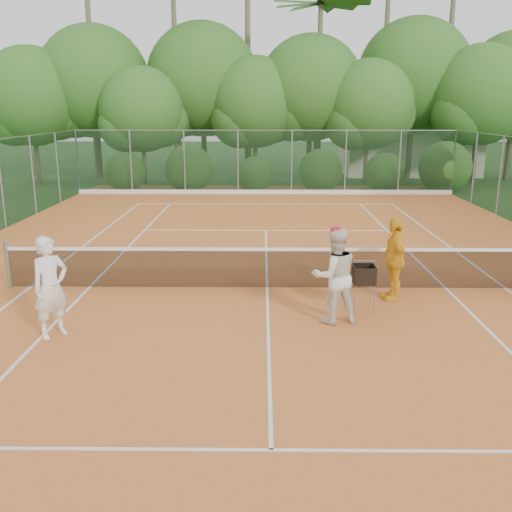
{
  "coord_description": "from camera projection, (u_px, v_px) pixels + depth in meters",
  "views": [
    {
      "loc": [
        -0.12,
        -12.49,
        4.04
      ],
      "look_at": [
        -0.24,
        -1.2,
        1.1
      ],
      "focal_mm": 40.0,
      "sensor_mm": 36.0,
      "label": 1
    }
  ],
  "objects": [
    {
      "name": "stray_ball_c",
      "position": [
        373.0,
        217.0,
        21.46
      ],
      "size": [
        0.07,
        0.07,
        0.07
      ],
      "primitive_type": "sphere",
      "color": "yellow",
      "rests_on": "clay_court"
    },
    {
      "name": "tropical_treeline",
      "position": [
        291.0,
        88.0,
        31.37
      ],
      "size": [
        32.1,
        8.49,
        15.03
      ],
      "color": "brown",
      "rests_on": "ground"
    },
    {
      "name": "tennis_net",
      "position": [
        267.0,
        267.0,
        12.97
      ],
      "size": [
        11.97,
        0.1,
        1.1
      ],
      "color": "gray",
      "rests_on": "clay_court"
    },
    {
      "name": "player_yellow",
      "position": [
        394.0,
        259.0,
        12.14
      ],
      "size": [
        0.53,
        1.09,
        1.81
      ],
      "primitive_type": "imported",
      "rotation": [
        0.0,
        0.0,
        -1.48
      ],
      "color": "yellow",
      "rests_on": "clay_court"
    },
    {
      "name": "court_markings",
      "position": [
        267.0,
        288.0,
        13.09
      ],
      "size": [
        11.03,
        23.83,
        0.01
      ],
      "color": "white",
      "rests_on": "clay_court"
    },
    {
      "name": "stray_ball_b",
      "position": [
        232.0,
        210.0,
        22.99
      ],
      "size": [
        0.07,
        0.07,
        0.07
      ],
      "primitive_type": "sphere",
      "color": "#BEDE33",
      "rests_on": "clay_court"
    },
    {
      "name": "clay_court",
      "position": [
        267.0,
        289.0,
        13.1
      ],
      "size": [
        18.0,
        36.0,
        0.02
      ],
      "primitive_type": "cube",
      "color": "orange",
      "rests_on": "ground"
    },
    {
      "name": "fence_back",
      "position": [
        265.0,
        162.0,
        27.23
      ],
      "size": [
        18.07,
        0.07,
        3.0
      ],
      "color": "#19381E",
      "rests_on": "clay_court"
    },
    {
      "name": "stray_ball_a",
      "position": [
        204.0,
        213.0,
        22.35
      ],
      "size": [
        0.07,
        0.07,
        0.07
      ],
      "primitive_type": "sphere",
      "color": "#AFCD2F",
      "rests_on": "clay_court"
    },
    {
      "name": "ground",
      "position": [
        267.0,
        289.0,
        13.1
      ],
      "size": [
        120.0,
        120.0,
        0.0
      ],
      "primitive_type": "plane",
      "color": "#1D4217",
      "rests_on": "ground"
    },
    {
      "name": "club_building",
      "position": [
        407.0,
        150.0,
        35.85
      ],
      "size": [
        8.0,
        5.0,
        3.0
      ],
      "primitive_type": "cube",
      "color": "beige",
      "rests_on": "ground"
    },
    {
      "name": "player_white",
      "position": [
        51.0,
        287.0,
        10.16
      ],
      "size": [
        0.77,
        0.8,
        1.84
      ],
      "primitive_type": "imported",
      "rotation": [
        0.0,
        0.0,
        0.85
      ],
      "color": "white",
      "rests_on": "clay_court"
    },
    {
      "name": "player_center_grp",
      "position": [
        335.0,
        275.0,
        10.83
      ],
      "size": [
        1.04,
        0.9,
        1.88
      ],
      "color": "silver",
      "rests_on": "clay_court"
    },
    {
      "name": "ball_hopper",
      "position": [
        364.0,
        275.0,
        11.4
      ],
      "size": [
        0.43,
        0.43,
        0.97
      ],
      "rotation": [
        0.0,
        0.0,
        0.17
      ],
      "color": "gray",
      "rests_on": "clay_court"
    }
  ]
}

